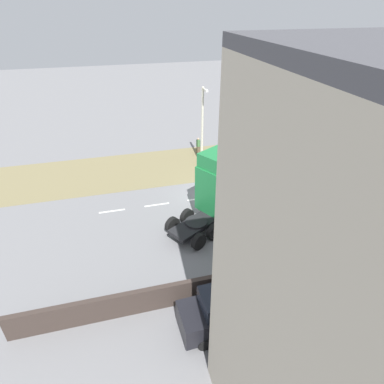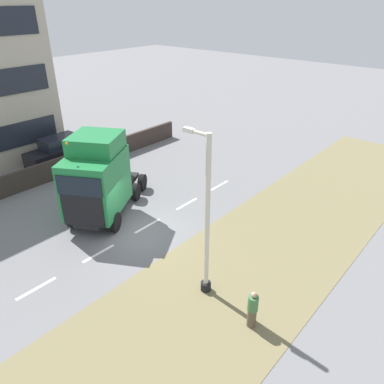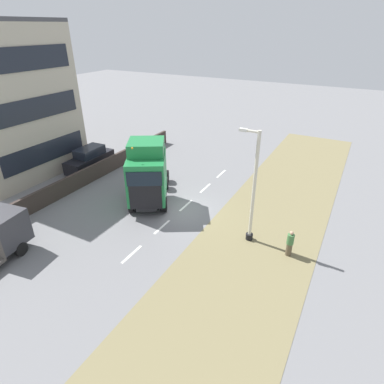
% 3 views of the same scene
% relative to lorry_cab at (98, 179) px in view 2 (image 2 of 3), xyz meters
% --- Properties ---
extents(ground_plane, '(120.00, 120.00, 0.00)m').
position_rel_lorry_cab_xyz_m(ground_plane, '(-2.50, -0.33, -2.38)').
color(ground_plane, slate).
rests_on(ground_plane, ground).
extents(grass_verge, '(7.00, 44.00, 0.01)m').
position_rel_lorry_cab_xyz_m(grass_verge, '(-8.50, -0.33, -2.37)').
color(grass_verge, olive).
rests_on(grass_verge, ground).
extents(lane_markings, '(0.16, 14.60, 0.00)m').
position_rel_lorry_cab_xyz_m(lane_markings, '(-2.50, -1.03, -2.38)').
color(lane_markings, white).
rests_on(lane_markings, ground).
extents(boundary_wall, '(0.25, 24.00, 1.37)m').
position_rel_lorry_cab_xyz_m(boundary_wall, '(6.50, -0.33, -1.70)').
color(boundary_wall, '#382D28').
rests_on(boundary_wall, ground).
extents(lorry_cab, '(5.40, 6.72, 4.89)m').
position_rel_lorry_cab_xyz_m(lorry_cab, '(0.00, 0.00, 0.00)').
color(lorry_cab, black).
rests_on(lorry_cab, ground).
extents(parked_car, '(1.99, 4.81, 2.12)m').
position_rel_lorry_cab_xyz_m(parked_car, '(8.26, -2.60, -1.35)').
color(parked_car, black).
rests_on(parked_car, ground).
extents(lamp_post, '(1.34, 0.43, 6.89)m').
position_rel_lorry_cab_xyz_m(lamp_post, '(-7.91, 0.76, 0.69)').
color(lamp_post, black).
rests_on(lamp_post, ground).
extents(pedestrian, '(0.39, 0.39, 1.61)m').
position_rel_lorry_cab_xyz_m(pedestrian, '(-10.45, 1.13, -1.59)').
color(pedestrian, brown).
rests_on(pedestrian, ground).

